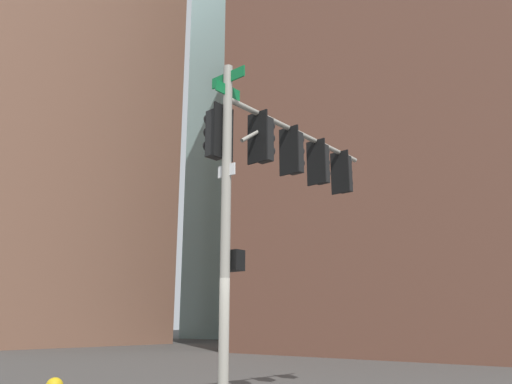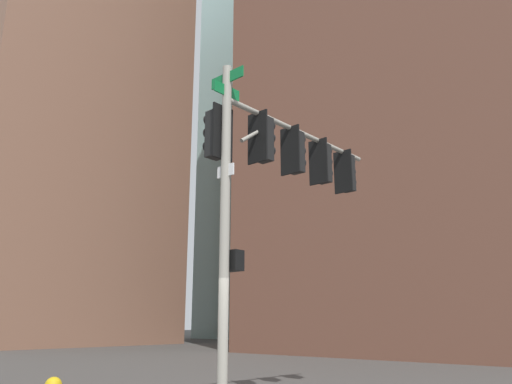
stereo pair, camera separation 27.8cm
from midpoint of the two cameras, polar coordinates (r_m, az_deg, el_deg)
name	(u,v)px [view 2 (the right image)]	position (r m, az deg, el deg)	size (l,w,h in m)	color
signal_pole_assembly	(279,167)	(11.27, 3.42, 2.84)	(5.59, 1.06, 6.90)	#9E998C
building_brick_midblock	(56,117)	(51.62, -21.85, 8.03)	(17.81, 18.94, 41.68)	#845B47
building_glass_tower	(343,27)	(75.69, 10.08, 18.17)	(30.08, 26.87, 85.35)	#9EC6C1
building_brick_farside	(354,138)	(67.49, 11.31, 6.13)	(17.81, 17.32, 51.09)	brown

